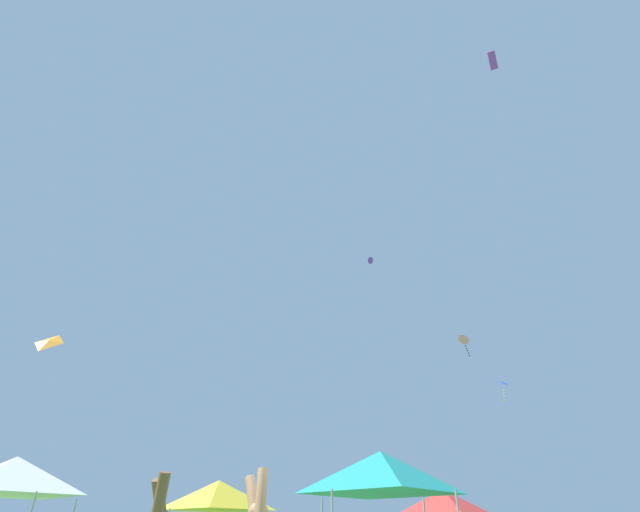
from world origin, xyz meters
The scene contains 9 objects.
canopy_tent_yellow centered at (-2.81, 12.28, 2.71)m, with size 2.98×2.98×3.19m.
canopy_tent_teal centered at (2.01, 6.57, 2.90)m, with size 3.19×3.19×3.41m.
canopy_tent_red centered at (5.73, 13.55, 2.57)m, with size 2.83×2.83×3.03m.
canopy_tent_white centered at (-8.87, 9.97, 3.08)m, with size 3.38×3.38×3.62m.
kite_pink_delta centered at (14.05, 29.82, 15.40)m, with size 1.10×1.16×1.89m.
kite_blue_delta centered at (11.01, 17.78, 8.47)m, with size 0.80×0.78×1.20m.
kite_orange_diamond centered at (-12.06, 16.13, 9.57)m, with size 1.00×1.15×1.05m.
kite_purple_delta centered at (6.59, 29.75, 22.62)m, with size 0.71×0.66×0.60m.
kite_purple_box centered at (7.31, 5.32, 18.06)m, with size 0.60×0.77×0.66m.
Camera 1 is at (-0.58, -6.88, 1.49)m, focal length 26.93 mm.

